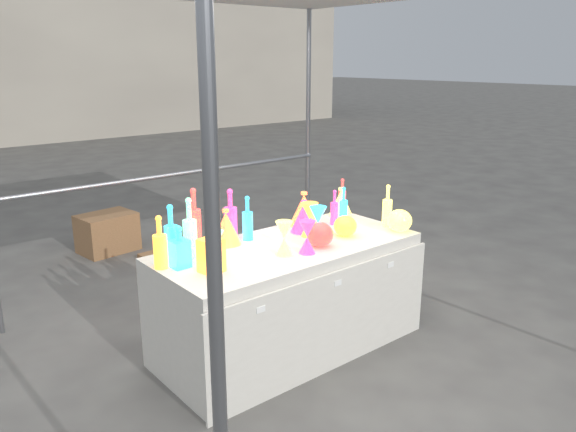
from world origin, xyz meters
TOP-DOWN VIEW (x-y plane):
  - ground at (0.00, 0.00)m, footprint 80.00×80.00m
  - display_table at (0.00, -0.01)m, footprint 1.84×0.83m
  - background_building at (4.00, 14.00)m, footprint 14.00×6.00m
  - cardboard_box_closed at (-0.17, 2.75)m, footprint 0.59×0.46m
  - cardboard_box_flat at (0.30, 2.11)m, footprint 0.69×0.51m
  - bottle_0 at (-0.85, 0.15)m, footprint 0.10×0.10m
  - bottle_1 at (-0.75, 0.19)m, footprint 0.10×0.10m
  - bottle_2 at (-0.50, 0.35)m, footprint 0.10×0.10m
  - bottle_3 at (-0.22, 0.35)m, footprint 0.12×0.12m
  - bottle_5 at (-0.63, 0.18)m, footprint 0.10×0.10m
  - bottle_6 at (-0.60, 0.24)m, footprint 0.09×0.09m
  - bottle_7 at (-0.14, 0.26)m, footprint 0.08×0.08m
  - decanter_0 at (-0.65, -0.09)m, footprint 0.14×0.14m
  - decanter_2 at (-0.76, 0.09)m, footprint 0.11×0.11m
  - hourglass_1 at (-0.01, -0.20)m, footprint 0.13×0.13m
  - hourglass_2 at (-0.14, -0.13)m, footprint 0.12×0.12m
  - hourglass_3 at (-0.56, 0.01)m, footprint 0.11×0.11m
  - hourglass_4 at (0.24, 0.05)m, footprint 0.12×0.12m
  - hourglass_5 at (0.22, -0.05)m, footprint 0.12×0.12m
  - globe_0 at (0.43, -0.11)m, footprint 0.20×0.20m
  - globe_1 at (0.81, -0.28)m, footprint 0.20×0.20m
  - globe_2 at (0.15, -0.15)m, footprint 0.19×0.19m
  - lampshade_0 at (-0.30, 0.28)m, footprint 0.21×0.21m
  - lampshade_1 at (0.38, 0.28)m, footprint 0.27×0.27m
  - lampshade_2 at (0.28, 0.16)m, footprint 0.21×0.21m
  - lampshade_3 at (0.77, 0.28)m, footprint 0.20×0.20m
  - bottle_8 at (0.64, 0.12)m, footprint 0.08×0.08m
  - bottle_9 at (0.86, 0.36)m, footprint 0.07×0.07m
  - bottle_10 at (0.57, 0.15)m, footprint 0.08×0.08m
  - bottle_11 at (0.84, -0.13)m, footprint 0.07×0.07m

SIDE VIEW (x-z plane):
  - ground at x=0.00m, z-range 0.00..0.00m
  - cardboard_box_flat at x=0.30m, z-range 0.00..0.06m
  - cardboard_box_closed at x=-0.17m, z-range 0.00..0.40m
  - display_table at x=0.00m, z-range 0.00..0.75m
  - globe_0 at x=0.43m, z-range 0.75..0.88m
  - globe_1 at x=0.81m, z-range 0.75..0.89m
  - globe_2 at x=0.15m, z-range 0.75..0.89m
  - hourglass_3 at x=-0.56m, z-range 0.75..0.96m
  - hourglass_1 at x=-0.01m, z-range 0.75..0.96m
  - hourglass_2 at x=-0.14m, z-range 0.75..0.97m
  - lampshade_3 at x=0.77m, z-range 0.75..0.98m
  - lampshade_2 at x=0.28m, z-range 0.75..0.98m
  - hourglass_5 at x=0.22m, z-range 0.75..0.99m
  - hourglass_4 at x=0.24m, z-range 0.75..0.99m
  - lampshade_0 at x=-0.30m, z-range 0.75..0.99m
  - lampshade_1 at x=0.38m, z-range 0.75..1.00m
  - decanter_2 at x=-0.76m, z-range 0.75..1.01m
  - bottle_10 at x=0.57m, z-range 0.75..1.02m
  - bottle_9 at x=0.86m, z-range 0.75..1.03m
  - bottle_6 at x=-0.60m, z-range 0.75..1.03m
  - bottle_8 at x=0.64m, z-range 0.75..1.03m
  - decanter_0 at x=-0.65m, z-range 0.75..1.04m
  - bottle_7 at x=-0.14m, z-range 0.75..1.06m
  - bottle_11 at x=0.84m, z-range 0.75..1.07m
  - bottle_0 at x=-0.85m, z-range 0.75..1.07m
  - bottle_3 at x=-0.22m, z-range 0.75..1.10m
  - bottle_1 at x=-0.75m, z-range 0.75..1.12m
  - bottle_5 at x=-0.63m, z-range 0.75..1.14m
  - bottle_2 at x=-0.50m, z-range 0.75..1.15m
  - background_building at x=4.00m, z-range 0.00..6.00m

